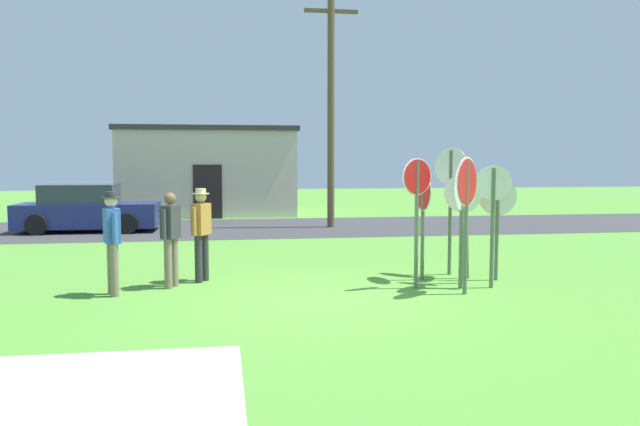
# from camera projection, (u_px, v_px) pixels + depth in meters

# --- Properties ---
(ground_plane) EXTENTS (80.00, 80.00, 0.00)m
(ground_plane) POSITION_uv_depth(u_px,v_px,m) (316.00, 300.00, 10.11)
(ground_plane) COLOR #518E33
(street_asphalt) EXTENTS (60.00, 6.40, 0.01)m
(street_asphalt) POSITION_uv_depth(u_px,v_px,m) (267.00, 227.00, 21.10)
(street_asphalt) COLOR #38383A
(street_asphalt) RESTS_ON ground
(concrete_path) EXTENTS (3.20, 2.40, 0.01)m
(concrete_path) POSITION_uv_depth(u_px,v_px,m) (80.00, 389.00, 6.15)
(concrete_path) COLOR #ADAAA3
(concrete_path) RESTS_ON ground
(building_background) EXTENTS (7.23, 5.12, 3.63)m
(building_background) POSITION_uv_depth(u_px,v_px,m) (209.00, 171.00, 26.57)
(building_background) COLOR beige
(building_background) RESTS_ON ground
(utility_pole) EXTENTS (1.80, 0.24, 7.79)m
(utility_pole) POSITION_uv_depth(u_px,v_px,m) (331.00, 106.00, 20.90)
(utility_pole) COLOR brown
(utility_pole) RESTS_ON ground
(parked_car_on_street) EXTENTS (4.33, 2.08, 1.51)m
(parked_car_on_street) POSITION_uv_depth(u_px,v_px,m) (87.00, 210.00, 19.86)
(parked_car_on_street) COLOR navy
(parked_car_on_street) RESTS_ON ground
(stop_sign_leaning_right) EXTENTS (0.60, 0.28, 2.30)m
(stop_sign_leaning_right) POSITION_uv_depth(u_px,v_px,m) (417.00, 201.00, 10.90)
(stop_sign_leaning_right) COLOR #51664C
(stop_sign_leaning_right) RESTS_ON ground
(stop_sign_nearest) EXTENTS (0.45, 0.60, 2.51)m
(stop_sign_nearest) POSITION_uv_depth(u_px,v_px,m) (451.00, 188.00, 12.22)
(stop_sign_nearest) COLOR #51664C
(stop_sign_nearest) RESTS_ON ground
(stop_sign_tallest) EXTENTS (0.57, 0.43, 2.01)m
(stop_sign_tallest) POSITION_uv_depth(u_px,v_px,m) (463.00, 210.00, 11.36)
(stop_sign_tallest) COLOR #51664C
(stop_sign_tallest) RESTS_ON ground
(stop_sign_center_cluster) EXTENTS (0.07, 0.77, 2.07)m
(stop_sign_center_cluster) POSITION_uv_depth(u_px,v_px,m) (423.00, 205.00, 11.69)
(stop_sign_center_cluster) COLOR #51664C
(stop_sign_center_cluster) RESTS_ON ground
(stop_sign_far_back) EXTENTS (0.34, 0.69, 2.00)m
(stop_sign_far_back) POSITION_uv_depth(u_px,v_px,m) (467.00, 208.00, 11.84)
(stop_sign_far_back) COLOR #51664C
(stop_sign_far_back) RESTS_ON ground
(stop_sign_leaning_left) EXTENTS (0.53, 0.61, 2.18)m
(stop_sign_leaning_left) POSITION_uv_depth(u_px,v_px,m) (462.00, 204.00, 10.90)
(stop_sign_leaning_left) COLOR #51664C
(stop_sign_leaning_left) RESTS_ON ground
(stop_sign_rear_left) EXTENTS (0.60, 0.60, 2.31)m
(stop_sign_rear_left) POSITION_uv_depth(u_px,v_px,m) (467.00, 200.00, 10.41)
(stop_sign_rear_left) COLOR #51664C
(stop_sign_rear_left) RESTS_ON ground
(stop_sign_low_front) EXTENTS (0.57, 0.27, 2.17)m
(stop_sign_low_front) POSITION_uv_depth(u_px,v_px,m) (493.00, 207.00, 10.95)
(stop_sign_low_front) COLOR #51664C
(stop_sign_low_front) RESTS_ON ground
(stop_sign_rear_right) EXTENTS (0.70, 0.15, 1.94)m
(stop_sign_rear_right) POSITION_uv_depth(u_px,v_px,m) (497.00, 211.00, 11.68)
(stop_sign_rear_right) COLOR #51664C
(stop_sign_rear_right) RESTS_ON ground
(person_on_left) EXTENTS (0.37, 0.50, 1.74)m
(person_on_left) POSITION_uv_depth(u_px,v_px,m) (201.00, 229.00, 11.55)
(person_on_left) COLOR #2D2D33
(person_on_left) RESTS_ON ground
(person_in_dark_shirt) EXTENTS (0.35, 0.53, 1.69)m
(person_in_dark_shirt) POSITION_uv_depth(u_px,v_px,m) (171.00, 234.00, 11.03)
(person_in_dark_shirt) COLOR #7A6B56
(person_in_dark_shirt) RESTS_ON ground
(person_in_blue) EXTENTS (0.33, 0.54, 1.74)m
(person_in_blue) POSITION_uv_depth(u_px,v_px,m) (112.00, 237.00, 10.36)
(person_in_blue) COLOR #7A6B56
(person_in_blue) RESTS_ON ground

